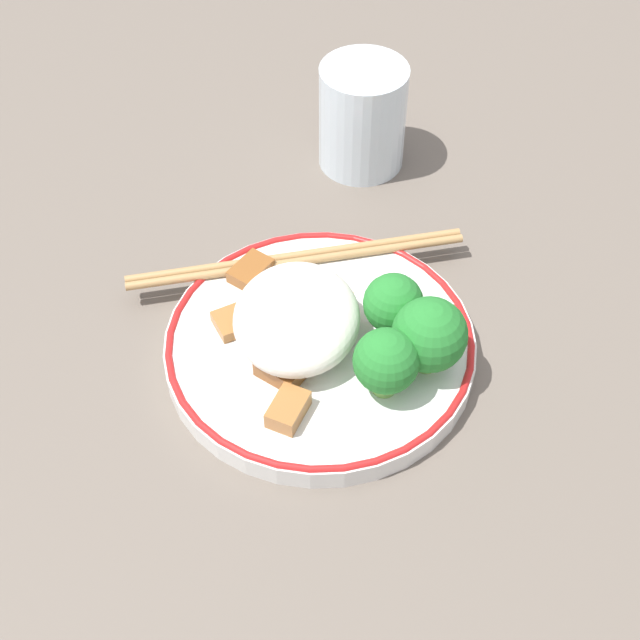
# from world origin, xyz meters

# --- Properties ---
(ground_plane) EXTENTS (3.00, 3.00, 0.00)m
(ground_plane) POSITION_xyz_m (0.00, 0.00, 0.00)
(ground_plane) COLOR #665B51
(plate) EXTENTS (0.21, 0.21, 0.02)m
(plate) POSITION_xyz_m (0.00, 0.00, 0.01)
(plate) COLOR white
(plate) RESTS_ON ground_plane
(rice_mound) EXTENTS (0.08, 0.10, 0.04)m
(rice_mound) POSITION_xyz_m (-0.02, 0.00, 0.04)
(rice_mound) COLOR white
(rice_mound) RESTS_ON plate
(broccoli_back_left) EXTENTS (0.04, 0.04, 0.05)m
(broccoli_back_left) POSITION_xyz_m (0.04, -0.04, 0.04)
(broccoli_back_left) COLOR #72AD4C
(broccoli_back_left) RESTS_ON plate
(broccoli_back_center) EXTENTS (0.05, 0.05, 0.05)m
(broccoli_back_center) POSITION_xyz_m (0.07, -0.02, 0.05)
(broccoli_back_center) COLOR #72AD4C
(broccoli_back_center) RESTS_ON plate
(broccoli_back_right) EXTENTS (0.04, 0.04, 0.05)m
(broccoli_back_right) POSITION_xyz_m (0.05, 0.01, 0.04)
(broccoli_back_right) COLOR #72AD4C
(broccoli_back_right) RESTS_ON plate
(meat_near_front) EXTENTS (0.04, 0.03, 0.01)m
(meat_near_front) POSITION_xyz_m (-0.06, 0.01, 0.02)
(meat_near_front) COLOR #9E6633
(meat_near_front) RESTS_ON plate
(meat_near_left) EXTENTS (0.04, 0.04, 0.01)m
(meat_near_left) POSITION_xyz_m (-0.02, -0.03, 0.02)
(meat_near_left) COLOR brown
(meat_near_left) RESTS_ON plate
(meat_near_right) EXTENTS (0.03, 0.04, 0.01)m
(meat_near_right) POSITION_xyz_m (-0.05, 0.06, 0.02)
(meat_near_right) COLOR brown
(meat_near_right) RESTS_ON plate
(meat_near_back) EXTENTS (0.03, 0.02, 0.01)m
(meat_near_back) POSITION_xyz_m (0.01, 0.02, 0.02)
(meat_near_back) COLOR brown
(meat_near_back) RESTS_ON plate
(meat_on_rice_edge) EXTENTS (0.03, 0.03, 0.01)m
(meat_on_rice_edge) POSITION_xyz_m (-0.02, -0.06, 0.02)
(meat_on_rice_edge) COLOR #9E6633
(meat_on_rice_edge) RESTS_ON plate
(chopsticks) EXTENTS (0.24, 0.07, 0.01)m
(chopsticks) POSITION_xyz_m (-0.02, 0.07, 0.02)
(chopsticks) COLOR #AD8451
(chopsticks) RESTS_ON plate
(drinking_glass) EXTENTS (0.07, 0.07, 0.09)m
(drinking_glass) POSITION_xyz_m (0.02, 0.21, 0.04)
(drinking_glass) COLOR silver
(drinking_glass) RESTS_ON ground_plane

